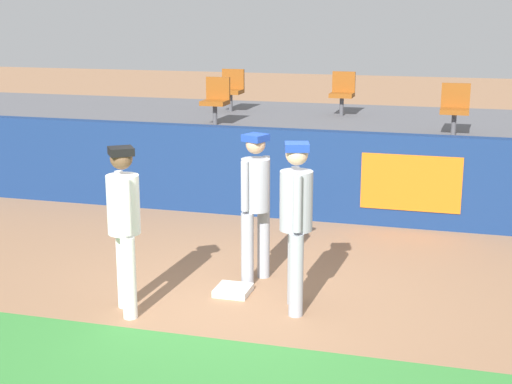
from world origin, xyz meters
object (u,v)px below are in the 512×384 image
Objects in this scene: player_runner_visitor at (296,215)px; seat_front_right at (455,106)px; player_coach_visitor at (256,197)px; player_fielder_home at (124,219)px; seat_back_left at (232,88)px; seat_front_left at (216,98)px; seat_back_center at (343,91)px; first_base at (233,290)px.

seat_front_right is at bearing 147.86° from player_runner_visitor.
player_coach_visitor is at bearing -154.08° from player_runner_visitor.
seat_front_right is (3.30, 5.68, 0.63)m from player_fielder_home.
seat_back_left reaches higher than player_coach_visitor.
seat_front_left is 1.00× the size of seat_front_right.
seat_back_center is (-0.63, 6.92, 0.61)m from player_runner_visitor.
seat_front_left is at bearing -134.27° from player_coach_visitor.
player_fielder_home is at bearing -18.24° from player_coach_visitor.
seat_front_right is at bearing 0.00° from seat_front_left.
player_coach_visitor is 2.18× the size of seat_back_center.
seat_front_right is at bearing -22.07° from seat_back_left.
seat_front_left is (-1.83, 4.85, 1.66)m from first_base.
first_base is 1.14m from player_coach_visitor.
seat_back_center is (2.00, 1.80, 0.00)m from seat_front_left.
seat_front_left and seat_back_center have the same top height.
player_runner_visitor is 1.01m from player_coach_visitor.
player_fielder_home is 2.21× the size of seat_back_center.
seat_front_left is 1.00× the size of seat_back_center.
seat_back_left is (-1.14, 7.48, 0.63)m from player_fielder_home.
seat_front_right reaches higher than first_base.
seat_back_left is 1.00× the size of seat_back_center.
player_fielder_home is 7.59m from seat_back_left.
seat_back_left is 1.00× the size of seat_front_right.
seat_front_left is at bearing -81.27° from seat_back_left.
first_base is 0.48× the size of seat_front_right.
player_fielder_home is 7.59m from seat_back_center.
seat_back_left is (-2.24, 6.16, 0.64)m from player_coach_visitor.
seat_back_left reaches higher than player_fielder_home.
seat_front_left is at bearing -180.00° from seat_front_right.
seat_front_left is (-0.86, 5.68, 0.63)m from player_fielder_home.
seat_back_center is at bearing -158.86° from player_coach_visitor.
seat_front_right is at bearing -39.75° from seat_back_center.
player_fielder_home is (-0.96, -0.83, 1.03)m from first_base.
seat_back_left reaches higher than player_runner_visitor.
player_runner_visitor is (0.81, -0.27, 1.06)m from first_base.
seat_back_left is (-2.10, 6.65, 1.66)m from first_base.
player_coach_visitor is at bearing 74.49° from first_base.
player_runner_visitor is at bearing -84.75° from seat_back_center.
seat_back_left is (-0.28, 1.80, 0.00)m from seat_front_left.
seat_front_left is (-2.63, 5.12, 0.61)m from player_runner_visitor.
seat_front_right is (2.20, 4.36, 0.64)m from player_coach_visitor.
seat_front_left is (-1.96, 4.36, 0.64)m from player_coach_visitor.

